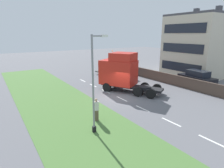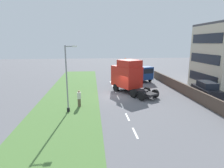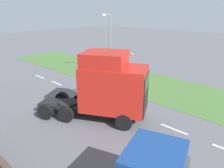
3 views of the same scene
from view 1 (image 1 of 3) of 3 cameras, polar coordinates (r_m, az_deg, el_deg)
ground_plane at (r=20.21m, az=1.83°, el=-4.01°), size 120.00×120.00×0.00m
grass_verge at (r=17.63m, az=-14.41°, el=-7.38°), size 7.00×44.00×0.01m
lane_markings at (r=19.68m, az=3.01°, el=-4.55°), size 0.16×21.00×0.00m
boundary_wall at (r=26.10m, az=18.17°, el=1.21°), size 0.25×24.00×1.40m
building_block at (r=33.40m, az=25.38°, el=10.44°), size 9.53×8.02×10.59m
lorry_cab at (r=22.05m, az=2.68°, el=3.73°), size 5.56×7.38×4.66m
flatbed_truck at (r=29.78m, az=1.66°, el=5.05°), size 3.62×5.64×2.75m
parked_car at (r=26.27m, az=24.40°, el=1.45°), size 2.42×4.85×2.13m
lamp_post at (r=12.31m, az=-5.37°, el=-1.58°), size 1.27×0.29×6.56m
pedestrian at (r=14.68m, az=-4.81°, el=-7.82°), size 0.39×0.39×1.82m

